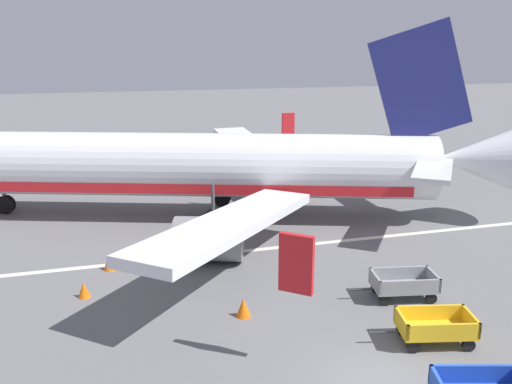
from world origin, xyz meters
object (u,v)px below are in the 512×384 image
object	(u,v)px
airplane	(192,166)
traffic_cone_mid_apron	(110,262)
baggage_cart_third_in_row	(403,284)
traffic_cone_by_carts	(243,307)
baggage_cart_second_in_row	(435,327)
traffic_cone_near_plane	(84,290)

from	to	relation	value
airplane	traffic_cone_mid_apron	bearing A→B (deg)	-126.09
baggage_cart_third_in_row	traffic_cone_mid_apron	bearing A→B (deg)	152.02
traffic_cone_by_carts	baggage_cart_second_in_row	bearing A→B (deg)	-30.90
baggage_cart_second_in_row	traffic_cone_near_plane	bearing A→B (deg)	150.02
baggage_cart_second_in_row	baggage_cart_third_in_row	xyz separation A→B (m)	(0.71, 3.26, 0.00)
baggage_cart_second_in_row	traffic_cone_near_plane	world-z (taller)	baggage_cart_second_in_row
traffic_cone_near_plane	traffic_cone_mid_apron	xyz separation A→B (m)	(1.02, 2.56, 0.04)
airplane	traffic_cone_by_carts	distance (m)	12.84
traffic_cone_mid_apron	traffic_cone_by_carts	bearing A→B (deg)	-50.27
baggage_cart_second_in_row	baggage_cart_third_in_row	bearing A→B (deg)	77.71
traffic_cone_near_plane	traffic_cone_mid_apron	world-z (taller)	traffic_cone_mid_apron
airplane	baggage_cart_second_in_row	bearing A→B (deg)	-70.19
baggage_cart_second_in_row	traffic_cone_mid_apron	bearing A→B (deg)	138.94
baggage_cart_third_in_row	traffic_cone_mid_apron	xyz separation A→B (m)	(-11.42, 6.07, -0.23)
baggage_cart_third_in_row	traffic_cone_near_plane	world-z (taller)	baggage_cart_third_in_row
baggage_cart_third_in_row	traffic_cone_by_carts	size ratio (longest dim) A/B	4.91
baggage_cart_third_in_row	traffic_cone_near_plane	bearing A→B (deg)	164.26
traffic_cone_by_carts	traffic_cone_near_plane	bearing A→B (deg)	150.95
airplane	traffic_cone_mid_apron	size ratio (longest dim) A/B	49.89
airplane	baggage_cart_second_in_row	distance (m)	17.27
baggage_cart_third_in_row	traffic_cone_mid_apron	distance (m)	12.94
airplane	traffic_cone_by_carts	xyz separation A→B (m)	(-0.09, -12.56, -2.69)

